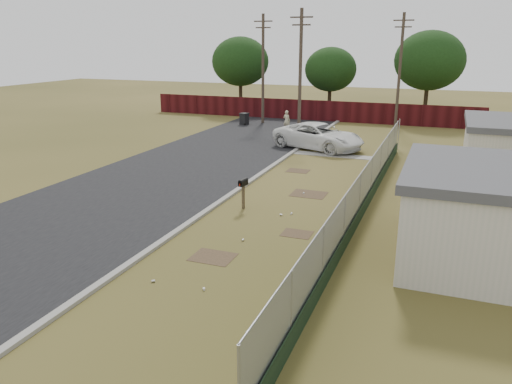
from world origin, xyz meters
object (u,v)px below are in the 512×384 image
at_px(mailbox, 243,185).
at_px(pedestrian, 287,121).
at_px(pickup_truck, 319,136).
at_px(fire_hydrant, 292,302).
at_px(trash_bin, 244,119).

distance_m(mailbox, pedestrian, 19.53).
relative_size(pickup_truck, pedestrian, 3.81).
xyz_separation_m(fire_hydrant, pickup_truck, (-4.51, 20.64, 0.48)).
height_order(fire_hydrant, trash_bin, trash_bin).
relative_size(pickup_truck, trash_bin, 6.14).
relative_size(pedestrian, trash_bin, 1.61).
xyz_separation_m(mailbox, pickup_truck, (-0.04, 13.14, -0.19)).
xyz_separation_m(mailbox, trash_bin, (-8.38, 20.55, -0.53)).
bearing_deg(trash_bin, fire_hydrant, -65.40).
bearing_deg(mailbox, trash_bin, 112.18).
height_order(mailbox, pedestrian, pedestrian).
bearing_deg(trash_bin, mailbox, -67.82).
relative_size(fire_hydrant, pedestrian, 0.49).
relative_size(fire_hydrant, trash_bin, 0.78).
distance_m(pickup_truck, pedestrian, 7.22).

